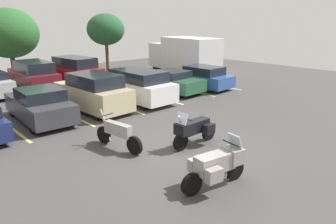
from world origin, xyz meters
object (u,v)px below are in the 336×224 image
car_green (171,81)px  car_far_red (74,71)px  motorcycle_touring (194,129)px  car_far_maroon (34,76)px  motorcycle_third (118,134)px  motorcycle_second (217,164)px  box_truck (184,55)px  car_white (136,86)px  car_champagne (93,93)px  car_charcoal (40,105)px  car_blue (201,77)px

car_green → car_far_red: 6.96m
motorcycle_touring → car_far_maroon: size_ratio=0.43×
motorcycle_third → car_green: size_ratio=0.51×
motorcycle_second → box_truck: 18.51m
motorcycle_second → box_truck: (12.55, 13.57, 0.93)m
car_white → box_truck: size_ratio=0.68×
car_far_maroon → car_far_red: 2.68m
motorcycle_third → car_far_maroon: size_ratio=0.45×
motorcycle_second → car_far_maroon: car_far_maroon is taller
car_champagne → box_truck: (11.20, 4.72, 0.68)m
car_far_maroon → car_champagne: bearing=-86.4°
car_charcoal → car_blue: 10.60m
motorcycle_touring → car_far_red: size_ratio=0.44×
motorcycle_touring → car_green: car_green is taller
car_blue → car_far_red: car_far_red is taller
car_champagne → box_truck: bearing=22.8°
motorcycle_third → car_charcoal: car_charcoal is taller
motorcycle_touring → car_charcoal: size_ratio=0.48×
motorcycle_second → car_green: size_ratio=0.49×
car_white → box_truck: box_truck is taller
car_champagne → car_far_maroon: car_far_maroon is taller
car_far_maroon → box_truck: (11.62, -2.03, 0.66)m
car_white → car_green: (2.95, 0.41, -0.20)m
motorcycle_third → car_far_red: size_ratio=0.46×
car_champagne → motorcycle_touring: bearing=-87.4°
car_white → car_blue: car_white is taller
motorcycle_touring → car_charcoal: (-2.91, 6.55, 0.09)m
motorcycle_touring → car_far_red: car_far_red is taller
motorcycle_second → car_charcoal: 9.01m
car_charcoal → box_truck: 14.61m
motorcycle_second → car_far_red: size_ratio=0.44×
car_green → car_far_maroon: bearing=133.4°
car_champagne → motorcycle_second: bearing=-98.7°
car_champagne → car_far_maroon: (-0.42, 6.75, 0.02)m
car_white → car_blue: 5.34m
motorcycle_touring → car_green: (5.30, 6.89, 0.04)m
motorcycle_touring → car_blue: car_blue is taller
motorcycle_touring → car_far_red: 13.13m
car_far_red → motorcycle_second: bearing=-103.2°
car_charcoal → car_champagne: bearing=-1.4°
car_far_red → box_truck: (8.96, -1.77, 0.61)m
motorcycle_touring → motorcycle_third: (-2.14, 1.61, -0.08)m
car_blue → motorcycle_third: bearing=-153.4°
car_white → car_blue: (5.34, 0.05, -0.17)m
car_champagne → box_truck: size_ratio=0.64×
motorcycle_second → car_blue: (9.33, 8.89, 0.06)m
motorcycle_second → car_blue: car_blue is taller
motorcycle_second → box_truck: box_truck is taller
car_champagne → car_far_red: 6.87m
motorcycle_touring → motorcycle_second: (-1.65, -2.37, 0.01)m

